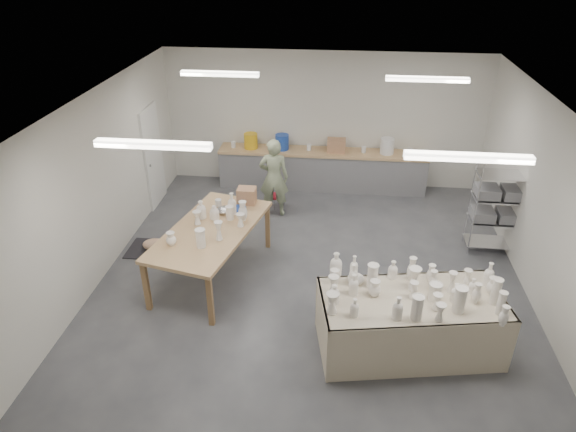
# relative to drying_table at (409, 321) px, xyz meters

# --- Properties ---
(room) EXTENTS (8.00, 8.02, 3.00)m
(room) POSITION_rel_drying_table_xyz_m (-1.55, 1.46, 1.59)
(room) COLOR #424449
(room) RESTS_ON ground
(back_counter) EXTENTS (4.60, 0.60, 1.24)m
(back_counter) POSITION_rel_drying_table_xyz_m (-1.46, 5.05, 0.02)
(back_counter) COLOR tan
(back_counter) RESTS_ON ground
(wire_shelf) EXTENTS (0.88, 0.48, 1.80)m
(wire_shelf) POSITION_rel_drying_table_xyz_m (1.75, 2.77, 0.45)
(wire_shelf) COLOR silver
(wire_shelf) RESTS_ON ground
(drying_table) EXTENTS (2.61, 1.58, 1.24)m
(drying_table) POSITION_rel_drying_table_xyz_m (0.00, 0.00, 0.00)
(drying_table) COLOR olive
(drying_table) RESTS_ON ground
(work_table) EXTENTS (1.74, 2.65, 1.29)m
(work_table) POSITION_rel_drying_table_xyz_m (-3.03, 1.54, 0.44)
(work_table) COLOR tan
(work_table) RESTS_ON ground
(rug) EXTENTS (1.00, 0.70, 0.02)m
(rug) POSITION_rel_drying_table_xyz_m (-4.35, 2.07, -0.45)
(rug) COLOR black
(rug) RESTS_ON ground
(cat) EXTENTS (0.53, 0.45, 0.20)m
(cat) POSITION_rel_drying_table_xyz_m (-4.32, 2.06, -0.35)
(cat) COLOR white
(cat) RESTS_ON rug
(potter) EXTENTS (0.61, 0.41, 1.63)m
(potter) POSITION_rel_drying_table_xyz_m (-2.35, 3.71, 0.35)
(potter) COLOR #93A07C
(potter) RESTS_ON ground
(red_stool) EXTENTS (0.39, 0.39, 0.28)m
(red_stool) POSITION_rel_drying_table_xyz_m (-2.35, 3.98, -0.22)
(red_stool) COLOR #B0192B
(red_stool) RESTS_ON ground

